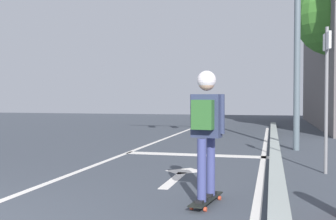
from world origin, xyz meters
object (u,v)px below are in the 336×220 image
(skateboard, at_px, (206,199))
(roadside_tree, at_px, (335,18))
(traffic_signal_mast, at_px, (247,4))
(street_sign_post, at_px, (327,79))
(skater, at_px, (206,119))

(skateboard, relative_size, roadside_tree, 0.15)
(skateboard, relative_size, traffic_signal_mast, 0.17)
(skateboard, height_order, traffic_signal_mast, traffic_signal_mast)
(traffic_signal_mast, xyz_separation_m, street_sign_post, (1.57, -3.29, -2.13))
(skateboard, height_order, street_sign_post, street_sign_post)
(traffic_signal_mast, bearing_deg, skateboard, -91.40)
(skater, bearing_deg, street_sign_post, 56.84)
(roadside_tree, bearing_deg, skateboard, -104.75)
(skater, height_order, street_sign_post, street_sign_post)
(roadside_tree, bearing_deg, street_sign_post, -98.56)
(traffic_signal_mast, relative_size, roadside_tree, 0.89)
(skater, distance_m, roadside_tree, 12.62)
(street_sign_post, bearing_deg, roadside_tree, 81.44)
(skater, bearing_deg, roadside_tree, 75.26)
(traffic_signal_mast, bearing_deg, roadside_tree, 63.26)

